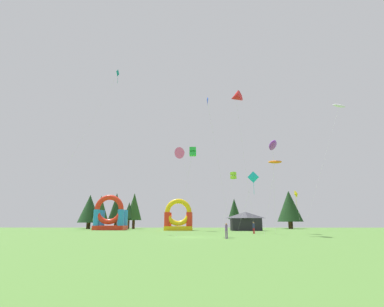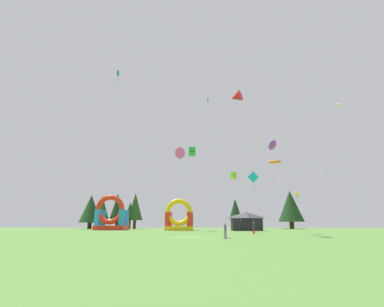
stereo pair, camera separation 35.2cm
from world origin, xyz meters
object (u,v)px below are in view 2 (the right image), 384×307
Objects in this scene: kite_red_delta at (236,97)px; festival_tent at (246,221)px; kite_white_parafoil at (340,105)px; kite_pink_delta at (183,153)px; inflatable_red_slide at (111,217)px; kite_purple_parafoil at (272,145)px; kite_green_box at (192,152)px; kite_lime_box at (234,175)px; kite_cyan_diamond at (253,178)px; kite_blue_diamond at (208,102)px; inflatable_yellow_castle at (179,219)px; person_midfield at (225,229)px; kite_yellow_diamond at (296,195)px; person_far_side at (254,227)px; kite_orange_parafoil at (275,162)px; kite_teal_diamond at (117,76)px.

kite_red_delta is 24.16m from festival_tent.
kite_pink_delta is at bearing -174.20° from kite_white_parafoil.
kite_pink_delta is 2.31× the size of inflatable_red_slide.
festival_tent is at bearing 3.51° from kite_pink_delta.
kite_green_box is at bearing -167.75° from kite_purple_parafoil.
kite_pink_delta is 1.38× the size of kite_purple_parafoil.
kite_red_delta reaches higher than kite_lime_box.
kite_cyan_diamond is 0.34× the size of kite_blue_diamond.
person_midfield is at bearing -77.62° from inflatable_yellow_castle.
kite_cyan_diamond is (-8.29, -7.72, 1.79)m from kite_yellow_diamond.
kite_cyan_diamond reaches higher than festival_tent.
festival_tent is at bearing 91.46° from kite_purple_parafoil.
kite_yellow_diamond is at bearing -140.77° from kite_white_parafoil.
inflatable_yellow_castle is at bearing 160.49° from person_far_side.
kite_green_box is (-7.36, -13.49, -12.97)m from kite_red_delta.
kite_white_parafoil reaches higher than kite_green_box.
kite_orange_parafoil reaches higher than kite_cyan_diamond.
kite_red_delta reaches higher than person_far_side.
kite_red_delta reaches higher than kite_pink_delta.
kite_green_box is at bearing -100.35° from person_far_side.
kite_pink_delta reaches higher than inflatable_yellow_castle.
kite_pink_delta is at bearing 96.20° from kite_green_box.
kite_pink_delta is 24.20m from person_far_side.
kite_purple_parafoil is at bearing -121.83° from kite_orange_parafoil.
inflatable_red_slide is (-35.13, 13.96, -3.45)m from kite_yellow_diamond.
kite_lime_box is at bearing 10.97° from kite_teal_diamond.
kite_teal_diamond is at bearing -159.58° from kite_white_parafoil.
kite_green_box is 0.39× the size of kite_white_parafoil.
kite_blue_diamond is at bearing -52.84° from inflatable_yellow_castle.
kite_purple_parafoil is at bearing -58.57° from kite_pink_delta.
kite_green_box is at bearing -165.80° from kite_orange_parafoil.
kite_purple_parafoil is 24.26m from festival_tent.
kite_yellow_diamond is at bearing 76.97° from person_far_side.
kite_blue_diamond is at bearing 136.38° from kite_red_delta.
inflatable_yellow_castle is at bearing 122.94° from kite_cyan_diamond.
kite_teal_diamond is at bearing -171.49° from kite_yellow_diamond.
kite_white_parafoil is at bearing 40.60° from kite_cyan_diamond.
kite_purple_parafoil reaches higher than festival_tent.
kite_white_parafoil is (45.12, 16.79, 0.88)m from kite_teal_diamond.
kite_red_delta is 3.32× the size of inflatable_red_slide.
kite_pink_delta is 1.98× the size of kite_cyan_diamond.
kite_cyan_diamond is at bearing 39.74° from kite_green_box.
kite_teal_diamond is at bearing -153.77° from kite_blue_diamond.
kite_green_box reaches higher than kite_cyan_diamond.
person_midfield is (-28.59, -32.42, -25.90)m from kite_white_parafoil.
kite_blue_diamond is 31.66m from inflatable_red_slide.
person_midfield is (6.05, -28.90, -14.58)m from kite_pink_delta.
kite_cyan_diamond is 5.12× the size of person_far_side.
kite_pink_delta is at bearing 86.47° from person_midfield.
kite_pink_delta is at bearing 51.70° from kite_teal_diamond.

